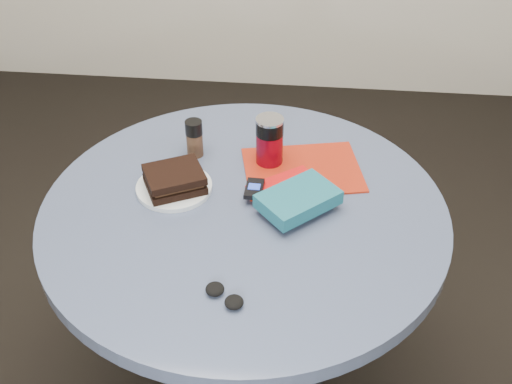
# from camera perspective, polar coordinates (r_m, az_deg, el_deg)

# --- Properties ---
(table) EXTENTS (1.00, 1.00, 0.75)m
(table) POSITION_cam_1_polar(r_m,az_deg,el_deg) (1.68, -1.02, -5.66)
(table) COLOR black
(table) RESTS_ON ground
(plate) EXTENTS (0.20, 0.20, 0.01)m
(plate) POSITION_cam_1_polar(r_m,az_deg,el_deg) (1.64, -7.28, 0.42)
(plate) COLOR silver
(plate) RESTS_ON table
(sandwich) EXTENTS (0.18, 0.17, 0.05)m
(sandwich) POSITION_cam_1_polar(r_m,az_deg,el_deg) (1.61, -7.25, 1.14)
(sandwich) COLOR black
(sandwich) RESTS_ON plate
(soda_can) EXTENTS (0.07, 0.07, 0.14)m
(soda_can) POSITION_cam_1_polar(r_m,az_deg,el_deg) (1.68, 1.21, 4.55)
(soda_can) COLOR #640514
(soda_can) RESTS_ON table
(pepper_grinder) EXTENTS (0.06, 0.06, 0.11)m
(pepper_grinder) POSITION_cam_1_polar(r_m,az_deg,el_deg) (1.73, -5.50, 4.80)
(pepper_grinder) COLOR #412B1C
(pepper_grinder) RESTS_ON table
(magazine) EXTENTS (0.34, 0.29, 0.01)m
(magazine) POSITION_cam_1_polar(r_m,az_deg,el_deg) (1.70, 4.16, 1.99)
(magazine) COLOR maroon
(magazine) RESTS_ON table
(red_book) EXTENTS (0.21, 0.20, 0.01)m
(red_book) POSITION_cam_1_polar(r_m,az_deg,el_deg) (1.61, 2.76, 0.24)
(red_book) COLOR #AF0E0D
(red_book) RESTS_ON magazine
(novel) EXTENTS (0.22, 0.21, 0.04)m
(novel) POSITION_cam_1_polar(r_m,az_deg,el_deg) (1.54, 3.78, -0.65)
(novel) COLOR #145162
(novel) RESTS_ON red_book
(mp3_player) EXTENTS (0.05, 0.08, 0.01)m
(mp3_player) POSITION_cam_1_polar(r_m,az_deg,el_deg) (1.59, -0.16, 0.29)
(mp3_player) COLOR black
(mp3_player) RESTS_ON red_book
(headphones) EXTENTS (0.10, 0.09, 0.02)m
(headphones) POSITION_cam_1_polar(r_m,az_deg,el_deg) (1.35, -2.83, -9.18)
(headphones) COLOR black
(headphones) RESTS_ON table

